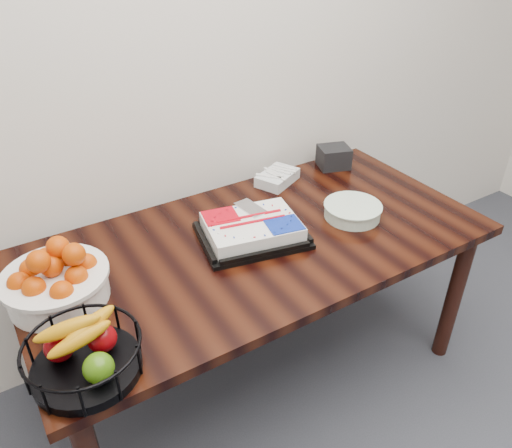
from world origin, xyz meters
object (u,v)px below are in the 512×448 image
napkin_box (334,157)px  cake_tray (252,229)px  tangerine_bowl (55,277)px  plate_stack (352,211)px  fruit_basket (84,354)px  table (258,256)px

napkin_box → cake_tray: bearing=-154.3°
cake_tray → tangerine_bowl: 0.73m
cake_tray → tangerine_bowl: tangerine_bowl is taller
plate_stack → tangerine_bowl: bearing=174.3°
cake_tray → fruit_basket: bearing=-156.2°
table → fruit_basket: size_ratio=5.59×
table → napkin_box: bearing=27.7°
plate_stack → napkin_box: size_ratio=1.66×
tangerine_bowl → fruit_basket: (-0.01, -0.35, -0.02)m
fruit_basket → napkin_box: fruit_basket is taller
table → plate_stack: bearing=-9.4°
cake_tray → tangerine_bowl: bearing=177.8°
cake_tray → tangerine_bowl: size_ratio=1.33×
table → plate_stack: size_ratio=7.48×
fruit_basket → tangerine_bowl: bearing=88.4°
table → napkin_box: size_ratio=12.39×
fruit_basket → cake_tray: bearing=23.8°
plate_stack → cake_tray: bearing=168.4°
tangerine_bowl → plate_stack: bearing=-5.7°
table → tangerine_bowl: bearing=176.4°
tangerine_bowl → fruit_basket: bearing=-91.6°
tangerine_bowl → napkin_box: tangerine_bowl is taller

